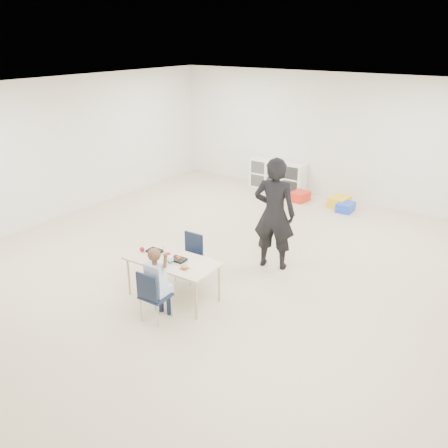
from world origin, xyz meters
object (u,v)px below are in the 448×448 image
Objects in this scene: table at (173,279)px; child at (155,281)px; cubby_shelf at (277,175)px; chair_near at (156,295)px; adult at (274,214)px.

table is 0.63m from child.
cubby_shelf reaches higher than table.
chair_near reaches higher than cubby_shelf.
table is 0.58m from chair_near.
chair_near is 2.37m from adult.
child is at bearing 62.18° from adult.
adult reaches higher than child.
cubby_shelf is at bearing -77.45° from adult.
child is at bearing -74.83° from table.
child is 0.82× the size of cubby_shelf.
chair_near is 0.40× the size of adult.
chair_near reaches higher than table.
child reaches higher than cubby_shelf.
adult is (0.49, 2.25, 0.34)m from child.
chair_near is at bearing 62.18° from adult.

